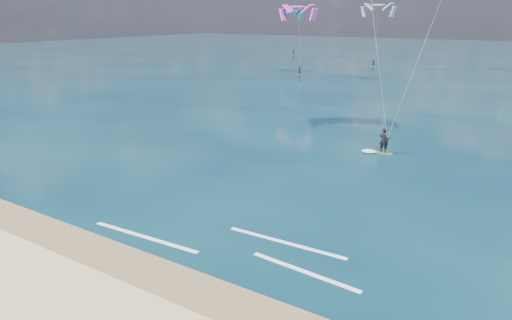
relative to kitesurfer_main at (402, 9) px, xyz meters
The scene contains 6 objects.
ground 20.85m from the kitesurfer_main, 99.21° to the left, with size 320.00×320.00×0.00m, color tan.
wet_sand_strip 22.18m from the kitesurfer_main, 98.48° to the right, with size 320.00×2.40×0.01m, color brown.
sea 82.46m from the kitesurfer_main, 92.01° to the left, with size 320.00×200.00×0.04m, color #082131.
kitesurfer_main is the anchor object (origin of this frame).
shoreline_foam 19.13m from the kitesurfer_main, 97.67° to the right, with size 13.58×3.62×0.01m.
distant_kites 58.88m from the kitesurfer_main, 103.28° to the left, with size 86.15×38.53×11.99m.
Camera 1 is at (11.40, -8.84, 10.23)m, focal length 32.00 mm.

